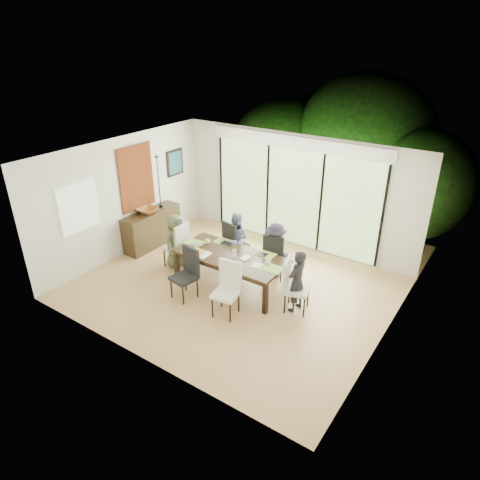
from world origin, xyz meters
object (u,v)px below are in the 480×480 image
Objects in this scene: chair_right_end at (297,286)px; cup_b at (234,257)px; bowl at (147,210)px; chair_far_left at (237,242)px; vase at (234,252)px; person_far_right at (275,251)px; chair_left_end at (175,244)px; cup_a at (208,241)px; person_left_end at (176,241)px; cup_c at (268,262)px; chair_far_right at (276,254)px; sideboard at (152,228)px; table_top at (231,256)px; person_right_end at (297,281)px; person_far_left at (236,239)px; chair_near_right at (225,290)px; chair_near_left at (183,274)px; laptop at (195,245)px.

chair_right_end reaches higher than cup_b.
chair_right_end is 2.24× the size of bowl.
chair_right_end and chair_far_left have the same top height.
cup_b is (0.10, -0.15, -0.01)m from vase.
chair_far_left is 0.85× the size of person_far_right.
cup_a is (0.80, 0.15, 0.23)m from chair_left_end.
cup_c is (2.28, 0.10, 0.14)m from person_left_end.
chair_far_right is 3.23m from sideboard.
table_top is 24.00× the size of cup_b.
person_far_right is at bearing -124.63° from person_right_end.
chair_right_end is at bearing 4.24° from cup_b.
cup_c is (0.25, -0.73, 0.14)m from person_far_right.
person_far_left and person_far_right have the same top height.
person_left_end is 1.27m from sideboard.
vase is (-0.50, -0.78, 0.16)m from person_far_right.
cup_b is (-1.35, -0.10, 0.23)m from chair_right_end.
cup_b is at bearing 114.30° from person_far_left.
chair_near_right reaches higher than bowl.
person_left_end is 0.81m from cup_a.
sideboard is at bearing 157.80° from chair_near_left.
table_top is at bearing -12.09° from cup_a.
chair_near_right is at bearing -65.56° from cup_b.
vase is 0.07× the size of sideboard.
chair_far_left is 1.48m from cup_c.
table_top is 1.86× the size of person_far_right.
laptop is at bearing 123.73° from chair_near_left.
person_right_end reaches higher than laptop.
cup_b is at bearing 75.91° from person_far_right.
chair_left_end and chair_near_right have the same top height.
chair_left_end is 1.00× the size of chair_far_right.
person_far_left is at bearing 109.94° from chair_near_right.
cup_a is at bearing 130.37° from chair_near_right.
person_left_end is at bearing 176.49° from cup_b.
sideboard is at bearing 170.37° from table_top.
chair_right_end is 4.18m from sideboard.
person_right_end is 1.00× the size of person_far_left.
bowl is at bearing 150.11° from laptop.
bowl is (-1.16, 0.35, 0.41)m from chair_left_end.
table_top is 1.86× the size of person_left_end.
cup_c is (1.50, -0.05, 0.00)m from cup_a.
sideboard is at bearing 174.21° from cup_c.
chair_far_left is at bearing 10.27° from sideboard.
cup_c is (1.25, -0.75, 0.23)m from chair_far_left.
bowl is at bearing 170.88° from cup_b.
bowl is at bearing 149.59° from chair_near_right.
vase is at bearing -88.18° from person_left_end.
person_far_right is 3.91× the size of laptop.
chair_right_end is 4.19m from bowl.
person_right_end is 1.34m from cup_b.
person_far_right is at bearing 33.75° from chair_right_end.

